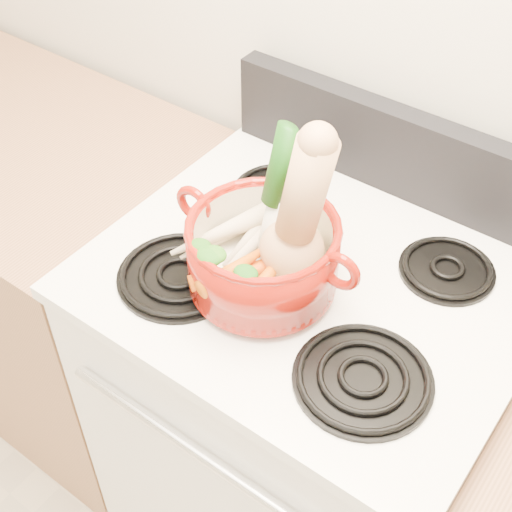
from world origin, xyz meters
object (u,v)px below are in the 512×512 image
Objects in this scene: dutch_oven at (263,254)px; squash at (294,207)px; leek at (273,194)px; stove_body at (304,421)px.

squash reaches higher than dutch_oven.
squash is 0.06m from leek.
leek is (-0.01, 0.05, 0.09)m from dutch_oven.
squash is at bearing 35.10° from dutch_oven.
squash is at bearing -105.31° from stove_body.
leek is at bearing 145.42° from squash.
leek is at bearing -148.97° from stove_body.
dutch_oven is 0.98× the size of leek.
squash reaches higher than stove_body.
dutch_oven is at bearing -52.67° from leek.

